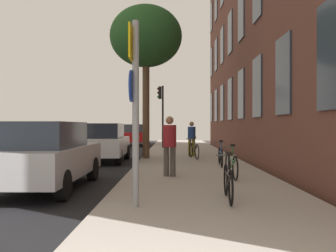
{
  "coord_description": "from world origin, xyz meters",
  "views": [
    {
      "loc": [
        0.34,
        -2.09,
        1.54
      ],
      "look_at": [
        0.19,
        11.71,
        1.53
      ],
      "focal_mm": 39.85,
      "sensor_mm": 36.0,
      "label": 1
    }
  ],
  "objects_px": {
    "bicycle_3": "(194,150)",
    "pedestrian_1": "(192,136)",
    "bicycle_1": "(231,165)",
    "bicycle_4": "(192,146)",
    "car_2": "(136,135)",
    "tree_near": "(146,37)",
    "traffic_light": "(161,105)",
    "car_0": "(46,155)",
    "pedestrian_0": "(170,142)",
    "sign_post": "(134,98)",
    "car_1": "(104,142)",
    "bicycle_2": "(221,156)",
    "bicycle_0": "(228,181)"
  },
  "relations": [
    {
      "from": "bicycle_2",
      "to": "bicycle_3",
      "type": "relative_size",
      "value": 1.0
    },
    {
      "from": "pedestrian_0",
      "to": "car_2",
      "type": "height_order",
      "value": "pedestrian_0"
    },
    {
      "from": "bicycle_0",
      "to": "pedestrian_0",
      "type": "relative_size",
      "value": 0.96
    },
    {
      "from": "car_0",
      "to": "traffic_light",
      "type": "bearing_deg",
      "value": 81.2
    },
    {
      "from": "tree_near",
      "to": "bicycle_1",
      "type": "distance_m",
      "value": 8.37
    },
    {
      "from": "bicycle_3",
      "to": "pedestrian_1",
      "type": "distance_m",
      "value": 1.31
    },
    {
      "from": "bicycle_4",
      "to": "pedestrian_1",
      "type": "relative_size",
      "value": 1.04
    },
    {
      "from": "bicycle_0",
      "to": "car_1",
      "type": "relative_size",
      "value": 0.39
    },
    {
      "from": "sign_post",
      "to": "car_1",
      "type": "height_order",
      "value": "sign_post"
    },
    {
      "from": "bicycle_3",
      "to": "tree_near",
      "type": "bearing_deg",
      "value": 174.68
    },
    {
      "from": "sign_post",
      "to": "car_0",
      "type": "height_order",
      "value": "sign_post"
    },
    {
      "from": "tree_near",
      "to": "bicycle_4",
      "type": "bearing_deg",
      "value": 52.24
    },
    {
      "from": "bicycle_4",
      "to": "bicycle_3",
      "type": "bearing_deg",
      "value": -91.79
    },
    {
      "from": "bicycle_1",
      "to": "pedestrian_0",
      "type": "relative_size",
      "value": 0.96
    },
    {
      "from": "bicycle_3",
      "to": "car_2",
      "type": "height_order",
      "value": "car_2"
    },
    {
      "from": "bicycle_1",
      "to": "bicycle_3",
      "type": "distance_m",
      "value": 6.04
    },
    {
      "from": "tree_near",
      "to": "bicycle_3",
      "type": "xyz_separation_m",
      "value": [
        2.08,
        -0.19,
        -4.91
      ]
    },
    {
      "from": "tree_near",
      "to": "bicycle_2",
      "type": "xyz_separation_m",
      "value": [
        2.84,
        -3.19,
        -4.92
      ]
    },
    {
      "from": "tree_near",
      "to": "pedestrian_1",
      "type": "height_order",
      "value": "tree_near"
    },
    {
      "from": "bicycle_4",
      "to": "car_2",
      "type": "xyz_separation_m",
      "value": [
        -3.83,
        9.65,
        0.34
      ]
    },
    {
      "from": "sign_post",
      "to": "car_1",
      "type": "distance_m",
      "value": 9.46
    },
    {
      "from": "pedestrian_0",
      "to": "car_0",
      "type": "distance_m",
      "value": 3.36
    },
    {
      "from": "pedestrian_1",
      "to": "car_2",
      "type": "height_order",
      "value": "pedestrian_1"
    },
    {
      "from": "bicycle_3",
      "to": "car_1",
      "type": "bearing_deg",
      "value": -173.73
    },
    {
      "from": "bicycle_3",
      "to": "car_2",
      "type": "distance_m",
      "value": 13.2
    },
    {
      "from": "tree_near",
      "to": "pedestrian_1",
      "type": "xyz_separation_m",
      "value": [
        2.05,
        0.99,
        -4.36
      ]
    },
    {
      "from": "car_1",
      "to": "bicycle_2",
      "type": "bearing_deg",
      "value": -29.33
    },
    {
      "from": "bicycle_0",
      "to": "tree_near",
      "type": "bearing_deg",
      "value": 103.47
    },
    {
      "from": "bicycle_3",
      "to": "bicycle_2",
      "type": "bearing_deg",
      "value": -75.78
    },
    {
      "from": "bicycle_1",
      "to": "pedestrian_1",
      "type": "distance_m",
      "value": 7.24
    },
    {
      "from": "tree_near",
      "to": "car_1",
      "type": "height_order",
      "value": "tree_near"
    },
    {
      "from": "sign_post",
      "to": "bicycle_1",
      "type": "distance_m",
      "value": 4.48
    },
    {
      "from": "traffic_light",
      "to": "bicycle_2",
      "type": "distance_m",
      "value": 11.51
    },
    {
      "from": "bicycle_0",
      "to": "bicycle_3",
      "type": "bearing_deg",
      "value": 90.77
    },
    {
      "from": "pedestrian_0",
      "to": "tree_near",
      "type": "bearing_deg",
      "value": 100.42
    },
    {
      "from": "traffic_light",
      "to": "car_0",
      "type": "distance_m",
      "value": 15.48
    },
    {
      "from": "bicycle_2",
      "to": "car_2",
      "type": "xyz_separation_m",
      "value": [
        -4.49,
        15.66,
        0.37
      ]
    },
    {
      "from": "bicycle_2",
      "to": "car_0",
      "type": "relative_size",
      "value": 0.37
    },
    {
      "from": "bicycle_1",
      "to": "car_1",
      "type": "distance_m",
      "value": 7.17
    },
    {
      "from": "bicycle_2",
      "to": "bicycle_3",
      "type": "bearing_deg",
      "value": 104.22
    },
    {
      "from": "bicycle_3",
      "to": "bicycle_1",
      "type": "bearing_deg",
      "value": -83.7
    },
    {
      "from": "sign_post",
      "to": "traffic_light",
      "type": "height_order",
      "value": "traffic_light"
    },
    {
      "from": "bicycle_4",
      "to": "car_2",
      "type": "relative_size",
      "value": 0.38
    },
    {
      "from": "traffic_light",
      "to": "bicycle_3",
      "type": "distance_m",
      "value": 8.5
    },
    {
      "from": "tree_near",
      "to": "bicycle_0",
      "type": "distance_m",
      "value": 10.66
    },
    {
      "from": "sign_post",
      "to": "traffic_light",
      "type": "bearing_deg",
      "value": 90.07
    },
    {
      "from": "car_2",
      "to": "sign_post",
      "type": "bearing_deg",
      "value": -84.54
    },
    {
      "from": "traffic_light",
      "to": "tree_near",
      "type": "xyz_separation_m",
      "value": [
        -0.45,
        -7.81,
        2.56
      ]
    },
    {
      "from": "bicycle_4",
      "to": "car_1",
      "type": "bearing_deg",
      "value": -138.91
    },
    {
      "from": "tree_near",
      "to": "bicycle_3",
      "type": "relative_size",
      "value": 3.96
    }
  ]
}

